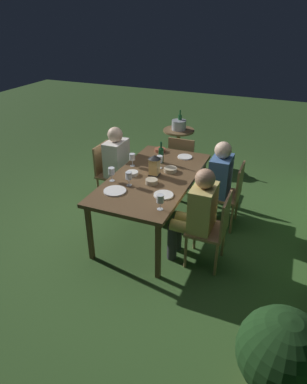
% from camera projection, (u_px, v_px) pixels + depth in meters
% --- Properties ---
extents(ground_plane, '(16.00, 16.00, 0.00)m').
position_uv_depth(ground_plane, '(153.00, 226.00, 4.51)').
color(ground_plane, '#385B28').
extents(dining_table, '(1.87, 0.96, 0.75)m').
position_uv_depth(dining_table, '(153.00, 180.00, 4.18)').
color(dining_table, brown).
rests_on(dining_table, ground).
extents(chair_side_right_b, '(0.42, 0.40, 0.87)m').
position_uv_depth(chair_side_right_b, '(213.00, 227.00, 3.64)').
color(chair_side_right_b, '#937047').
rests_on(chair_side_right_b, ground).
extents(person_in_mustard, '(0.38, 0.47, 1.15)m').
position_uv_depth(person_in_mustard, '(197.00, 212.00, 3.63)').
color(person_in_mustard, tan).
rests_on(person_in_mustard, ground).
extents(chair_head_near, '(0.40, 0.42, 0.87)m').
position_uv_depth(chair_head_near, '(183.00, 160.00, 5.24)').
color(chair_head_near, '#937047').
rests_on(chair_head_near, ground).
extents(chair_side_left_a, '(0.42, 0.40, 0.87)m').
position_uv_depth(chair_side_left_a, '(109.00, 170.00, 4.91)').
color(chair_side_left_a, '#937047').
rests_on(chair_side_left_a, ground).
extents(person_in_cream, '(0.38, 0.47, 1.15)m').
position_uv_depth(person_in_cream, '(121.00, 163.00, 4.77)').
color(person_in_cream, white).
rests_on(person_in_cream, ground).
extents(chair_side_right_a, '(0.42, 0.40, 0.87)m').
position_uv_depth(chair_side_right_a, '(229.00, 193.00, 4.32)').
color(chair_side_right_a, '#937047').
rests_on(chair_side_right_a, ground).
extents(person_in_blue, '(0.38, 0.47, 1.15)m').
position_uv_depth(person_in_blue, '(215.00, 179.00, 4.32)').
color(person_in_blue, '#426699').
rests_on(person_in_blue, ground).
extents(lantern_centerpiece, '(0.15, 0.15, 0.27)m').
position_uv_depth(lantern_centerpiece, '(154.00, 164.00, 4.11)').
color(lantern_centerpiece, black).
rests_on(lantern_centerpiece, dining_table).
extents(green_bottle_on_table, '(0.07, 0.07, 0.29)m').
position_uv_depth(green_bottle_on_table, '(161.00, 155.00, 4.46)').
color(green_bottle_on_table, '#144723').
rests_on(green_bottle_on_table, dining_table).
extents(wine_glass_a, '(0.08, 0.08, 0.17)m').
position_uv_depth(wine_glass_a, '(160.00, 199.00, 3.41)').
color(wine_glass_a, silver).
rests_on(wine_glass_a, dining_table).
extents(wine_glass_b, '(0.08, 0.08, 0.17)m').
position_uv_depth(wine_glass_b, '(129.00, 176.00, 3.88)').
color(wine_glass_b, silver).
rests_on(wine_glass_b, dining_table).
extents(wine_glass_c, '(0.08, 0.08, 0.17)m').
position_uv_depth(wine_glass_c, '(111.00, 172.00, 3.98)').
color(wine_glass_c, silver).
rests_on(wine_glass_c, dining_table).
extents(wine_glass_d, '(0.08, 0.08, 0.17)m').
position_uv_depth(wine_glass_d, '(160.00, 160.00, 4.30)').
color(wine_glass_d, silver).
rests_on(wine_glass_d, dining_table).
extents(wine_glass_e, '(0.08, 0.08, 0.17)m').
position_uv_depth(wine_glass_e, '(132.00, 158.00, 4.36)').
color(wine_glass_e, silver).
rests_on(wine_glass_e, dining_table).
extents(plate_a, '(0.26, 0.26, 0.01)m').
position_uv_depth(plate_a, '(115.00, 191.00, 3.80)').
color(plate_a, white).
rests_on(plate_a, dining_table).
extents(plate_b, '(0.22, 0.22, 0.01)m').
position_uv_depth(plate_b, '(164.00, 195.00, 3.72)').
color(plate_b, white).
rests_on(plate_b, dining_table).
extents(plate_c, '(0.20, 0.20, 0.01)m').
position_uv_depth(plate_c, '(185.00, 157.00, 4.66)').
color(plate_c, white).
rests_on(plate_c, dining_table).
extents(bowl_olives, '(0.17, 0.17, 0.05)m').
position_uv_depth(bowl_olives, '(170.00, 170.00, 4.25)').
color(bowl_olives, '#BCAD8E').
rests_on(bowl_olives, dining_table).
extents(bowl_bread, '(0.15, 0.15, 0.05)m').
position_uv_depth(bowl_bread, '(160.00, 150.00, 4.85)').
color(bowl_bread, '#9E5138').
rests_on(bowl_bread, dining_table).
extents(bowl_salad, '(0.15, 0.15, 0.04)m').
position_uv_depth(bowl_salad, '(132.00, 173.00, 4.17)').
color(bowl_salad, silver).
rests_on(bowl_salad, dining_table).
extents(bowl_dip, '(0.15, 0.15, 0.05)m').
position_uv_depth(bowl_dip, '(152.00, 181.00, 3.96)').
color(bowl_dip, '#BCAD8E').
rests_on(bowl_dip, dining_table).
extents(side_table, '(0.56, 0.56, 0.63)m').
position_uv_depth(side_table, '(178.00, 140.00, 6.20)').
color(side_table, brown).
rests_on(side_table, ground).
extents(ice_bucket, '(0.26, 0.26, 0.34)m').
position_uv_depth(ice_bucket, '(179.00, 124.00, 6.06)').
color(ice_bucket, '#B2B7BF').
rests_on(ice_bucket, side_table).
extents(potted_plant_by_hedge, '(0.62, 0.62, 0.84)m').
position_uv_depth(potted_plant_by_hedge, '(281.00, 355.00, 2.29)').
color(potted_plant_by_hedge, brown).
rests_on(potted_plant_by_hedge, ground).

